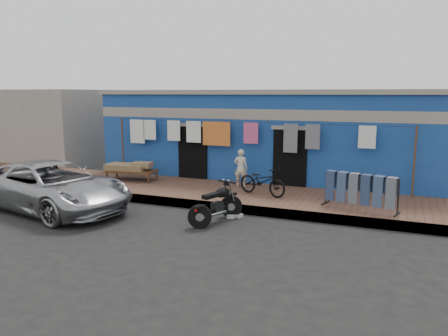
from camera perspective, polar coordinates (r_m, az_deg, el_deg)
ground at (r=10.86m, az=-4.02°, el=-7.66°), size 80.00×80.00×0.00m
sidewalk at (r=13.48m, az=1.60°, el=-3.63°), size 28.00×3.00×0.25m
curb at (r=12.18m, az=-0.80°, el=-5.09°), size 28.00×0.10×0.25m
building at (r=16.98m, az=6.37°, el=4.42°), size 12.20×5.20×3.36m
neighbor_left at (r=22.60m, az=-21.65°, el=5.14°), size 6.00×5.00×3.40m
clothesline at (r=14.65m, az=0.36°, el=4.16°), size 10.06×0.06×2.10m
car at (r=13.06m, az=-21.59°, el=-2.15°), size 5.35×3.21×1.41m
seated_person at (r=14.09m, az=2.20°, el=0.01°), size 0.48×0.35×1.22m
bicycle at (r=12.96m, az=5.04°, el=-1.31°), size 1.70×1.05×1.04m
motorcycle at (r=11.05m, az=-1.04°, el=-4.62°), size 1.41×1.86×1.01m
charpoy at (r=15.53m, az=-11.95°, el=-0.45°), size 1.94×1.15×0.60m
jeans_rack at (r=11.90m, az=17.38°, el=-2.88°), size 2.21×1.39×0.97m
litter_a at (r=11.54m, az=0.85°, el=-6.35°), size 0.24×0.22×0.09m
litter_b at (r=11.87m, az=-1.21°, el=-5.92°), size 0.20×0.18×0.08m
litter_c at (r=11.62m, az=1.89°, el=-6.24°), size 0.22×0.25×0.08m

